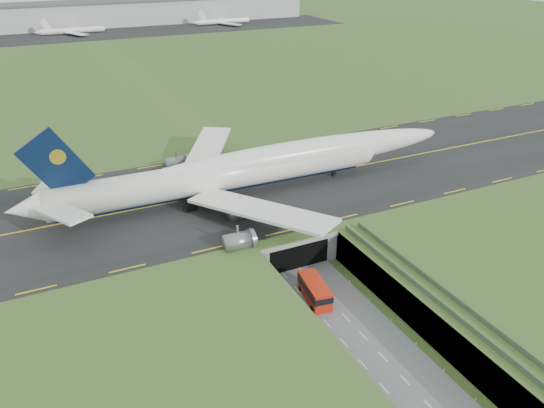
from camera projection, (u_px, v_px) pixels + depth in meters
ground at (321, 292)px, 91.69m from camera, size 900.00×900.00×0.00m
airfield_deck at (321, 277)px, 90.36m from camera, size 800.00×800.00×6.00m
trench_road at (344, 316)px, 85.58m from camera, size 12.00×75.00×0.20m
taxiway at (246, 188)px, 115.68m from camera, size 800.00×44.00×0.18m
tunnel_portal at (278, 232)px, 103.73m from camera, size 17.00×22.30×6.00m
guideway at (452, 312)px, 78.10m from camera, size 3.00×53.00×7.05m
jumbo_jet at (251, 169)px, 111.56m from camera, size 96.26×61.68×20.40m
shuttle_tram at (315, 291)px, 88.79m from camera, size 4.37×8.86×3.44m
cargo_terminal at (78, 15)px, 327.69m from camera, size 320.00×67.00×15.60m
distant_hills at (138, 16)px, 466.14m from camera, size 700.00×91.00×60.00m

